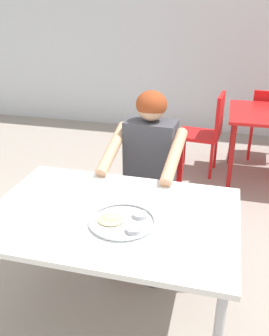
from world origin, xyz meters
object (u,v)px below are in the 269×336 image
table_foreground (112,224)px  diner_foreground (147,165)px  chair_foreground (154,178)px  chair_red_left (207,129)px  thali_tray (123,221)px

table_foreground → diner_foreground: (0.03, 0.66, 0.05)m
chair_foreground → chair_red_left: size_ratio=1.02×
thali_tray → chair_red_left: bearing=83.4°
table_foreground → chair_foreground: 0.90m
thali_tray → chair_red_left: chair_red_left is taller
table_foreground → chair_red_left: size_ratio=1.47×
thali_tray → diner_foreground: diner_foreground is taller
table_foreground → chair_foreground: (0.05, 0.88, -0.15)m
diner_foreground → chair_red_left: 1.57m
table_foreground → chair_red_left: 2.22m
table_foreground → thali_tray: 0.14m
table_foreground → chair_red_left: bearing=81.1°
table_foreground → chair_red_left: chair_red_left is taller
table_foreground → thali_tray: (0.08, -0.08, 0.08)m
chair_foreground → table_foreground: bearing=-93.0°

